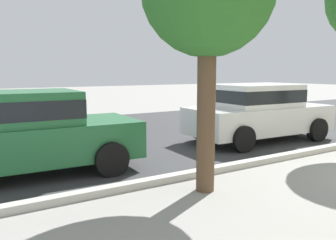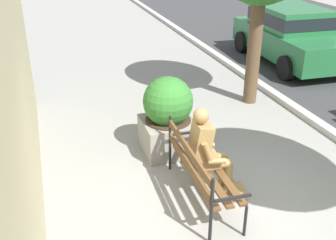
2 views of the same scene
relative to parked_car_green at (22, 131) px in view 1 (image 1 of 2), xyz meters
The scene contains 4 objects.
street_surface 6.31m from the parked_car_green, 26.94° to the left, with size 60.00×9.00×0.01m, color #38383A.
curb_stone 5.90m from the parked_car_green, 17.57° to the right, with size 60.00×0.20×0.12m, color #B2AFA8.
parked_car_green is the anchor object (origin of this frame).
parked_car_white 6.07m from the parked_car_green, ahead, with size 4.17×2.07×1.56m.
Camera 1 is at (-6.67, -2.10, 1.92)m, focal length 37.45 mm.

